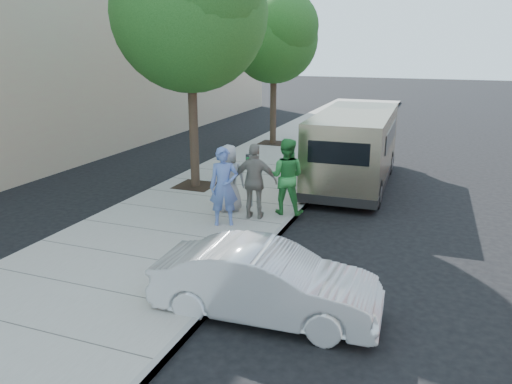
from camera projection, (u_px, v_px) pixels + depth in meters
ground at (232, 223)px, 13.09m from camera, size 120.00×120.00×0.00m
sidewalk at (197, 216)px, 13.41m from camera, size 5.00×60.00×0.15m
curb_face at (284, 227)px, 12.58m from camera, size 0.12×60.00×0.16m
tree_near at (191, 6)px, 14.42m from camera, size 4.62×4.60×7.53m
tree_far at (275, 35)px, 21.41m from camera, size 3.92×3.80×6.49m
parking_meter at (251, 169)px, 13.65m from camera, size 0.32×0.18×1.48m
van at (354, 147)px, 16.22m from camera, size 2.40×6.63×2.43m
sedan at (266, 282)px, 8.45m from camera, size 3.95×1.58×1.28m
person_officer at (224, 187)px, 12.30m from camera, size 0.85×0.74×1.96m
person_green_shirt at (286, 176)px, 13.13m from camera, size 1.07×0.88×2.03m
person_gray_shirt at (229, 178)px, 13.35m from camera, size 1.06×0.97×1.82m
person_striped_polo at (255, 181)px, 12.76m from camera, size 1.22×0.68×1.96m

